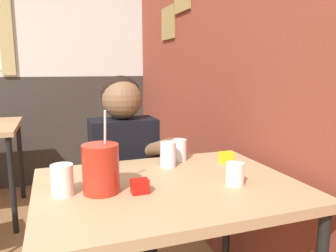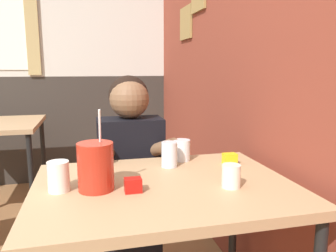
# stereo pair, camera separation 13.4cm
# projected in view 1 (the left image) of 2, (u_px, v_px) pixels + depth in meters

# --- Properties ---
(brick_wall_right) EXTENTS (0.08, 4.67, 2.70)m
(brick_wall_right) POSITION_uv_depth(u_px,v_px,m) (197.00, 44.00, 2.27)
(brick_wall_right) COLOR brown
(brick_wall_right) RESTS_ON ground_plane
(back_wall) EXTENTS (5.55, 0.09, 2.70)m
(back_wall) POSITION_uv_depth(u_px,v_px,m) (11.00, 50.00, 3.11)
(back_wall) COLOR silver
(back_wall) RESTS_ON ground_plane
(main_table) EXTENTS (0.97, 0.72, 0.75)m
(main_table) POSITION_uv_depth(u_px,v_px,m) (168.00, 202.00, 1.25)
(main_table) COLOR tan
(main_table) RESTS_ON ground_plane
(person_seated) EXTENTS (0.42, 0.41, 1.15)m
(person_seated) POSITION_uv_depth(u_px,v_px,m) (124.00, 178.00, 1.74)
(person_seated) COLOR black
(person_seated) RESTS_ON ground_plane
(cocktail_pitcher) EXTENTS (0.13, 0.13, 0.29)m
(cocktail_pitcher) POSITION_uv_depth(u_px,v_px,m) (101.00, 169.00, 1.14)
(cocktail_pitcher) COLOR #B22819
(cocktail_pitcher) RESTS_ON main_table
(glass_near_pitcher) EXTENTS (0.08, 0.08, 0.10)m
(glass_near_pitcher) POSITION_uv_depth(u_px,v_px,m) (178.00, 150.00, 1.54)
(glass_near_pitcher) COLOR silver
(glass_near_pitcher) RESTS_ON main_table
(glass_center) EXTENTS (0.08, 0.08, 0.11)m
(glass_center) POSITION_uv_depth(u_px,v_px,m) (62.00, 180.00, 1.12)
(glass_center) COLOR silver
(glass_center) RESTS_ON main_table
(glass_far_side) EXTENTS (0.07, 0.07, 0.09)m
(glass_far_side) POSITION_uv_depth(u_px,v_px,m) (235.00, 174.00, 1.22)
(glass_far_side) COLOR silver
(glass_far_side) RESTS_ON main_table
(glass_by_brick) EXTENTS (0.07, 0.07, 0.11)m
(glass_by_brick) POSITION_uv_depth(u_px,v_px,m) (168.00, 154.00, 1.44)
(glass_by_brick) COLOR silver
(glass_by_brick) RESTS_ON main_table
(condiment_ketchup) EXTENTS (0.06, 0.04, 0.05)m
(condiment_ketchup) POSITION_uv_depth(u_px,v_px,m) (140.00, 186.00, 1.14)
(condiment_ketchup) COLOR #B7140F
(condiment_ketchup) RESTS_ON main_table
(condiment_mustard) EXTENTS (0.06, 0.04, 0.05)m
(condiment_mustard) POSITION_uv_depth(u_px,v_px,m) (226.00, 157.00, 1.51)
(condiment_mustard) COLOR yellow
(condiment_mustard) RESTS_ON main_table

